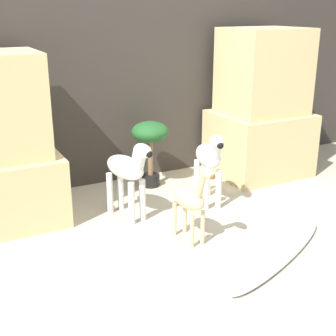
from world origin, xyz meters
TOP-DOWN VIEW (x-y plane):
  - ground_plane at (0.00, 0.00)m, footprint 14.00×14.00m
  - wall_back at (0.00, 1.43)m, footprint 6.40×0.08m
  - rock_pillar_right at (1.13, 0.99)m, footprint 0.80×0.70m
  - zebra_right at (0.33, 0.56)m, footprint 0.26×0.50m
  - zebra_left at (-0.32, 0.61)m, footprint 0.25×0.50m
  - giraffe_figurine at (-0.10, 0.09)m, footprint 0.17×0.41m
  - potted_palm_front at (0.10, 1.13)m, footprint 0.31×0.31m
  - surfboard at (0.28, -0.34)m, footprint 1.12×0.65m

SIDE VIEW (x-z plane):
  - ground_plane at x=0.00m, z-range 0.00..0.00m
  - surfboard at x=0.28m, z-range -0.02..0.07m
  - giraffe_figurine at x=-0.10m, z-range 0.03..0.59m
  - zebra_right at x=0.33m, z-range 0.07..0.67m
  - zebra_left at x=-0.32m, z-range 0.07..0.67m
  - potted_palm_front at x=0.10m, z-range 0.14..0.71m
  - rock_pillar_right at x=1.13m, z-range -0.06..1.24m
  - wall_back at x=0.00m, z-range 0.00..2.20m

